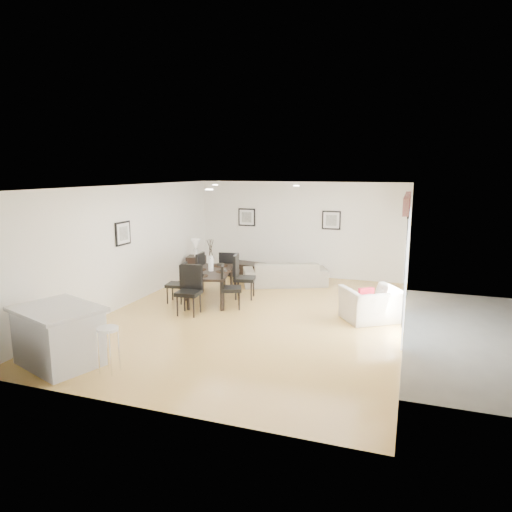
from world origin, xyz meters
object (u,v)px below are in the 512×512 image
(dining_chair_enear, at_px, (227,284))
(side_table, at_px, (196,267))
(dining_table, at_px, (211,274))
(armchair, at_px, (371,305))
(sofa, at_px, (285,273))
(dining_chair_efar, at_px, (241,274))
(kitchen_island, at_px, (59,335))
(dining_chair_wfar, at_px, (196,271))
(dining_chair_head, at_px, (190,287))
(coffee_table, at_px, (247,270))
(dining_chair_foot, at_px, (229,269))
(bar_stool, at_px, (108,334))
(dining_chair_wnear, at_px, (180,281))

(dining_chair_enear, distance_m, side_table, 3.02)
(dining_table, bearing_deg, side_table, 110.58)
(armchair, height_order, side_table, armchair)
(sofa, height_order, dining_chair_efar, dining_chair_efar)
(sofa, height_order, kitchen_island, kitchen_island)
(dining_chair_wfar, height_order, dining_chair_head, dining_chair_head)
(coffee_table, distance_m, side_table, 1.44)
(armchair, relative_size, coffee_table, 1.08)
(dining_chair_foot, height_order, side_table, dining_chair_foot)
(dining_chair_wfar, bearing_deg, dining_chair_enear, 50.09)
(dining_chair_efar, relative_size, dining_chair_head, 1.01)
(dining_chair_wfar, bearing_deg, dining_chair_efar, 85.62)
(dining_chair_wfar, height_order, coffee_table, dining_chair_wfar)
(sofa, bearing_deg, dining_chair_enear, 51.41)
(dining_table, bearing_deg, coffee_table, 76.88)
(dining_chair_foot, xyz_separation_m, bar_stool, (0.15, -5.11, 0.06))
(dining_chair_wfar, bearing_deg, dining_table, 50.70)
(kitchen_island, bearing_deg, dining_table, 98.93)
(sofa, height_order, side_table, side_table)
(dining_chair_head, relative_size, side_table, 1.62)
(sofa, bearing_deg, dining_chair_foot, 13.04)
(dining_table, relative_size, dining_chair_wnear, 2.00)
(dining_table, height_order, dining_chair_enear, dining_chair_enear)
(dining_chair_foot, bearing_deg, kitchen_island, 73.24)
(dining_chair_wfar, distance_m, kitchen_island, 4.49)
(dining_chair_wnear, xyz_separation_m, dining_chair_foot, (0.61, 1.47, 0.02))
(sofa, bearing_deg, dining_chair_wfar, 16.26)
(sofa, distance_m, bar_stool, 6.14)
(dining_table, relative_size, side_table, 2.90)
(bar_stool, bearing_deg, dining_chair_wfar, 99.59)
(armchair, distance_m, coffee_table, 4.74)
(armchair, height_order, dining_chair_enear, dining_chair_enear)
(coffee_table, bearing_deg, dining_chair_wnear, -88.47)
(dining_chair_wnear, relative_size, dining_chair_foot, 0.95)
(bar_stool, bearing_deg, side_table, 104.01)
(dining_chair_wfar, distance_m, dining_chair_enear, 1.49)
(dining_table, relative_size, coffee_table, 1.89)
(dining_chair_enear, bearing_deg, dining_chair_efar, -21.60)
(armchair, bearing_deg, coffee_table, -71.02)
(dining_chair_head, bearing_deg, sofa, 63.56)
(armchair, bearing_deg, dining_chair_foot, -53.78)
(kitchen_island, bearing_deg, dining_chair_efar, 92.68)
(dining_table, height_order, dining_chair_wnear, dining_chair_wnear)
(dining_chair_foot, bearing_deg, dining_chair_wfar, 37.50)
(armchair, distance_m, dining_chair_wfar, 4.35)
(dining_chair_enear, relative_size, side_table, 1.52)
(dining_chair_wnear, xyz_separation_m, kitchen_island, (-0.15, -3.64, -0.05))
(coffee_table, distance_m, bar_stool, 6.65)
(sofa, height_order, dining_chair_foot, dining_chair_foot)
(dining_chair_head, bearing_deg, side_table, 110.24)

